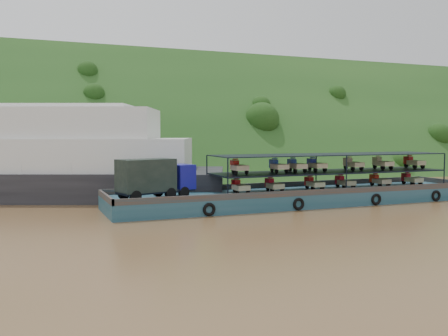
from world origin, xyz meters
name	(u,v)px	position (x,y,z in m)	size (l,w,h in m)	color
ground	(257,205)	(0.00, 0.00, 0.00)	(160.00, 160.00, 0.00)	brown
hillside	(158,174)	(0.00, 36.00, 0.00)	(140.00, 28.00, 28.00)	#153914
cargo_barge	(289,192)	(2.80, -0.98, 1.11)	(35.00, 7.18, 4.54)	#16424F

